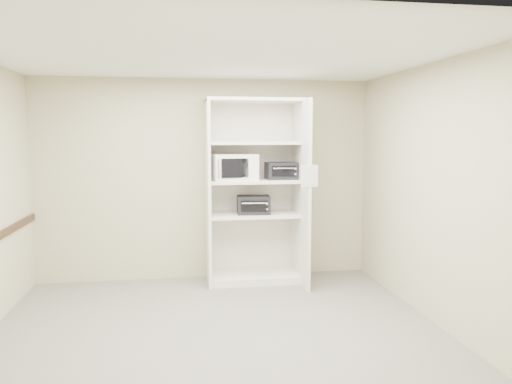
{
  "coord_description": "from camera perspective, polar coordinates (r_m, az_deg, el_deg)",
  "views": [
    {
      "loc": [
        -0.38,
        -4.77,
        1.94
      ],
      "look_at": [
        0.59,
        1.31,
        1.25
      ],
      "focal_mm": 35.0,
      "sensor_mm": 36.0,
      "label": 1
    }
  ],
  "objects": [
    {
      "name": "toaster_oven_lower",
      "position": [
        6.57,
        -0.29,
        -1.47
      ],
      "size": [
        0.45,
        0.35,
        0.24
      ],
      "primitive_type": "cube",
      "rotation": [
        0.0,
        0.0,
        -0.08
      ],
      "color": "black",
      "rests_on": "shelving_unit"
    },
    {
      "name": "ceiling",
      "position": [
        4.84,
        -4.63,
        15.42
      ],
      "size": [
        4.5,
        4.0,
        0.01
      ],
      "primitive_type": "cube",
      "color": "white"
    },
    {
      "name": "wall_right",
      "position": [
        5.48,
        19.69,
        -0.15
      ],
      "size": [
        0.02,
        4.0,
        2.7
      ],
      "primitive_type": "cube",
      "color": "tan",
      "rests_on": "ground"
    },
    {
      "name": "paper_sign",
      "position": [
        6.07,
        6.14,
        1.83
      ],
      "size": [
        0.2,
        0.01,
        0.26
      ],
      "primitive_type": "cube",
      "rotation": [
        0.0,
        0.0,
        0.03
      ],
      "color": "white",
      "rests_on": "shelving_unit"
    },
    {
      "name": "shelving_unit",
      "position": [
        6.6,
        0.11,
        -0.62
      ],
      "size": [
        1.24,
        0.92,
        2.42
      ],
      "color": "white",
      "rests_on": "floor"
    },
    {
      "name": "wall_back",
      "position": [
        6.8,
        -5.83,
        1.41
      ],
      "size": [
        4.5,
        0.02,
        2.7
      ],
      "primitive_type": "cube",
      "color": "tan",
      "rests_on": "ground"
    },
    {
      "name": "wall_front",
      "position": [
        2.86,
        -1.25,
        -5.55
      ],
      "size": [
        4.5,
        0.02,
        2.7
      ],
      "primitive_type": "cube",
      "color": "tan",
      "rests_on": "ground"
    },
    {
      "name": "microwave",
      "position": [
        6.49,
        -2.56,
        2.87
      ],
      "size": [
        0.61,
        0.49,
        0.34
      ],
      "primitive_type": "cube",
      "rotation": [
        0.0,
        0.0,
        0.11
      ],
      "color": "white",
      "rests_on": "shelving_unit"
    },
    {
      "name": "toaster_oven_upper",
      "position": [
        6.61,
        2.89,
        2.45
      ],
      "size": [
        0.41,
        0.31,
        0.23
      ],
      "primitive_type": "cube",
      "rotation": [
        0.0,
        0.0,
        0.05
      ],
      "color": "black",
      "rests_on": "shelving_unit"
    },
    {
      "name": "floor",
      "position": [
        5.16,
        -4.35,
        -15.68
      ],
      "size": [
        4.5,
        4.0,
        0.01
      ],
      "primitive_type": "cube",
      "color": "#635E56",
      "rests_on": "ground"
    }
  ]
}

